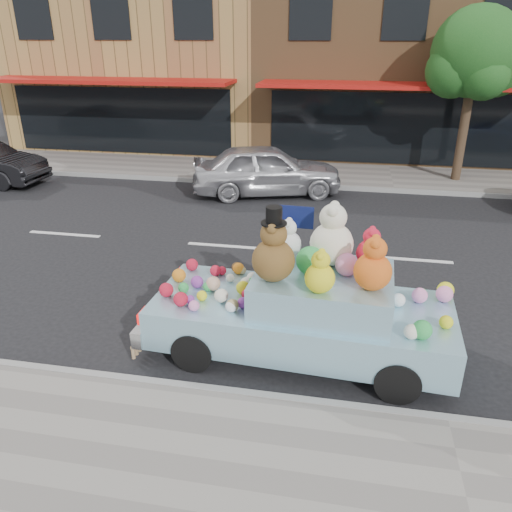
# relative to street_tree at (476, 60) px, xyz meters

# --- Properties ---
(ground) EXTENTS (120.00, 120.00, 0.00)m
(ground) POSITION_rel_street_tree_xyz_m (-2.03, -6.55, -3.69)
(ground) COLOR black
(ground) RESTS_ON ground
(far_sidewalk) EXTENTS (60.00, 3.00, 0.12)m
(far_sidewalk) POSITION_rel_street_tree_xyz_m (-2.03, -0.05, -3.63)
(far_sidewalk) COLOR gray
(far_sidewalk) RESTS_ON ground
(near_kerb) EXTENTS (60.00, 0.12, 0.13)m
(near_kerb) POSITION_rel_street_tree_xyz_m (-2.03, -11.55, -3.63)
(near_kerb) COLOR gray
(near_kerb) RESTS_ON ground
(far_kerb) EXTENTS (60.00, 0.12, 0.13)m
(far_kerb) POSITION_rel_street_tree_xyz_m (-2.03, -1.55, -3.63)
(far_kerb) COLOR gray
(far_kerb) RESTS_ON ground
(storefront_left) EXTENTS (10.00, 9.80, 7.30)m
(storefront_left) POSITION_rel_street_tree_xyz_m (-12.03, 5.42, -0.05)
(storefront_left) COLOR #9F7C42
(storefront_left) RESTS_ON ground
(storefront_mid) EXTENTS (10.00, 9.80, 7.30)m
(storefront_mid) POSITION_rel_street_tree_xyz_m (-2.03, 5.42, -0.05)
(storefront_mid) COLOR olive
(storefront_mid) RESTS_ON ground
(street_tree) EXTENTS (3.00, 2.70, 5.22)m
(street_tree) POSITION_rel_street_tree_xyz_m (0.00, 0.00, 0.00)
(street_tree) COLOR #38281C
(street_tree) RESTS_ON ground
(car_silver) EXTENTS (4.67, 2.90, 1.48)m
(car_silver) POSITION_rel_street_tree_xyz_m (-5.81, -2.39, -2.95)
(car_silver) COLOR silver
(car_silver) RESTS_ON ground
(art_car) EXTENTS (4.57, 1.99, 2.39)m
(art_car) POSITION_rel_street_tree_xyz_m (-3.93, -10.34, -2.88)
(art_car) COLOR black
(art_car) RESTS_ON ground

